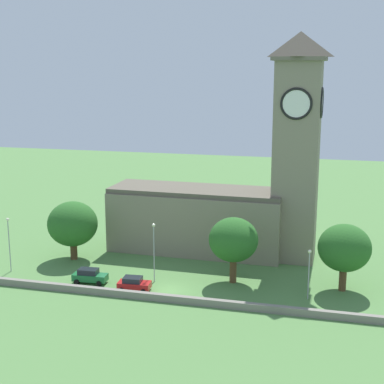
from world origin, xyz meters
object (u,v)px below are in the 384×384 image
car_red (134,284)px  tree_riverside_east (344,248)px  church (231,195)px  car_green (90,276)px  streetlamp_west_end (9,236)px  streetlamp_central (309,266)px  tree_churchyard (234,240)px  tree_riverside_west (73,224)px  streetlamp_west_mid (154,244)px

car_red → tree_riverside_east: (25.45, 6.57, 4.69)m
church → car_green: (-15.40, -16.92, -8.04)m
church → car_green: church is taller
streetlamp_west_end → streetlamp_central: size_ratio=1.22×
car_red → streetlamp_west_end: 19.47m
church → car_red: (-8.91, -17.91, -8.12)m
tree_churchyard → car_red: bearing=-152.8°
streetlamp_central → car_green: bearing=-176.5°
tree_riverside_east → tree_riverside_west: bearing=176.0°
streetlamp_west_mid → streetlamp_central: bearing=-2.6°
streetlamp_west_end → streetlamp_central: (40.27, 0.36, -0.77)m
streetlamp_west_mid → tree_riverside_west: size_ratio=0.92×
streetlamp_west_end → tree_riverside_west: (6.12, 6.96, 0.31)m
streetlamp_west_end → streetlamp_west_mid: streetlamp_west_mid is taller
church → car_red: size_ratio=7.69×
car_green → tree_riverside_west: (-6.27, 8.28, 4.37)m
tree_churchyard → streetlamp_west_end: bearing=-173.2°
tree_riverside_west → tree_riverside_east: 38.30m
car_red → tree_riverside_east: 26.70m
church → tree_churchyard: church is taller
streetlamp_west_end → tree_churchyard: 30.67m
tree_riverside_west → car_red: bearing=-36.0°
streetlamp_west_end → streetlamp_west_mid: bearing=3.5°
streetlamp_west_end → tree_churchyard: tree_churchyard is taller
car_green → tree_churchyard: size_ratio=0.53×
car_red → church: bearing=63.5°
car_green → church: bearing=47.7°
car_green → streetlamp_central: streetlamp_central is taller
streetlamp_west_mid → tree_riverside_west: tree_riverside_west is taller
car_red → streetlamp_west_mid: bearing=66.8°
church → car_green: bearing=-132.3°
streetlamp_central → tree_churchyard: bearing=161.6°
car_red → streetlamp_central: size_ratio=0.67×
car_green → tree_churchyard: bearing=15.3°
car_green → tree_riverside_east: (31.93, 5.58, 4.61)m
church → car_red: bearing=-116.5°
streetlamp_west_end → streetlamp_west_mid: 20.45m
church → tree_riverside_west: bearing=-158.3°
church → streetlamp_west_end: size_ratio=4.25×
streetlamp_west_end → church: bearing=29.3°
car_red → tree_riverside_west: bearing=144.0°
tree_riverside_west → tree_riverside_east: size_ratio=1.01×
streetlamp_west_mid → tree_riverside_east: tree_riverside_east is taller
church → streetlamp_central: (12.48, -15.23, -4.76)m
streetlamp_central → tree_churchyard: tree_churchyard is taller
tree_churchyard → tree_riverside_east: size_ratio=1.01×
tree_churchyard → tree_riverside_west: bearing=172.2°
car_red → streetlamp_west_end: streetlamp_west_end is taller
church → streetlamp_west_end: church is taller
streetlamp_central → tree_churchyard: (-9.82, 3.27, 1.51)m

